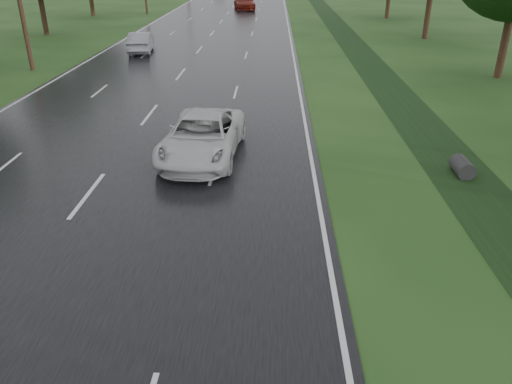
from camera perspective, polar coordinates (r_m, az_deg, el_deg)
The scene contains 8 objects.
road at distance 50.65m, azimuth -4.36°, elevation 18.40°, with size 14.00×180.00×0.04m, color black.
edge_stripe_east at distance 50.38m, azimuth 3.71°, elevation 18.41°, with size 0.12×180.00×0.01m, color silver.
edge_stripe_west at distance 51.81m, azimuth -12.20°, elevation 18.12°, with size 0.12×180.00×0.01m, color silver.
center_line at distance 50.65m, azimuth -4.36°, elevation 18.43°, with size 0.12×180.00×0.01m, color silver.
drainage_ditch at distance 25.26m, azimuth 16.15°, elevation 10.02°, with size 2.20×120.00×0.56m.
white_pickup at distance 17.25m, azimuth -6.16°, elevation 6.33°, with size 2.43×5.28×1.47m, color silver.
silver_sedan at distance 37.46m, azimuth -13.02°, elevation 16.34°, with size 1.46×4.19×1.38m, color gray.
far_car_red at distance 65.18m, azimuth -1.34°, elevation 20.83°, with size 2.27×5.59×1.62m, color maroon.
Camera 1 is at (5.40, -4.95, 6.48)m, focal length 35.00 mm.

